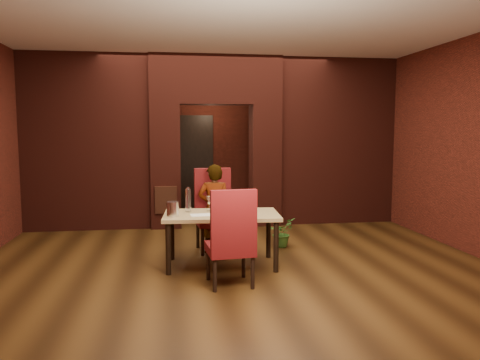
# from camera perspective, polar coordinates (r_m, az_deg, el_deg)

# --- Properties ---
(floor) EXTENTS (8.00, 8.00, 0.00)m
(floor) POSITION_cam_1_polar(r_m,az_deg,el_deg) (7.15, -1.38, -8.66)
(floor) COLOR #432910
(floor) RESTS_ON ground
(ceiling) EXTENTS (7.00, 8.00, 0.04)m
(ceiling) POSITION_cam_1_polar(r_m,az_deg,el_deg) (7.05, -1.45, 17.37)
(ceiling) COLOR silver
(ceiling) RESTS_ON ground
(wall_back) EXTENTS (7.00, 0.04, 3.20)m
(wall_back) POSITION_cam_1_polar(r_m,az_deg,el_deg) (10.90, -3.94, 4.91)
(wall_back) COLOR maroon
(wall_back) RESTS_ON ground
(wall_front) EXTENTS (7.00, 0.04, 3.20)m
(wall_front) POSITION_cam_1_polar(r_m,az_deg,el_deg) (2.99, 7.81, 1.82)
(wall_front) COLOR maroon
(wall_front) RESTS_ON ground
(wall_right) EXTENTS (0.04, 8.00, 3.20)m
(wall_right) POSITION_cam_1_polar(r_m,az_deg,el_deg) (8.12, 24.00, 4.01)
(wall_right) COLOR maroon
(wall_right) RESTS_ON ground
(pillar_left) EXTENTS (0.55, 0.55, 2.30)m
(pillar_left) POSITION_cam_1_polar(r_m,az_deg,el_deg) (8.89, -9.05, 1.69)
(pillar_left) COLOR maroon
(pillar_left) RESTS_ON ground
(pillar_right) EXTENTS (0.55, 0.55, 2.30)m
(pillar_right) POSITION_cam_1_polar(r_m,az_deg,el_deg) (9.06, 3.05, 1.84)
(pillar_right) COLOR maroon
(pillar_right) RESTS_ON ground
(lintel) EXTENTS (2.45, 0.55, 0.90)m
(lintel) POSITION_cam_1_polar(r_m,az_deg,el_deg) (8.95, -3.00, 12.04)
(lintel) COLOR maroon
(lintel) RESTS_ON ground
(wing_wall_left) EXTENTS (2.28, 0.35, 3.20)m
(wing_wall_left) POSITION_cam_1_polar(r_m,az_deg,el_deg) (9.00, -18.16, 4.38)
(wing_wall_left) COLOR maroon
(wing_wall_left) RESTS_ON ground
(wing_wall_right) EXTENTS (2.28, 0.35, 3.20)m
(wing_wall_right) POSITION_cam_1_polar(r_m,az_deg,el_deg) (9.42, 11.54, 4.62)
(wing_wall_right) COLOR maroon
(wing_wall_right) RESTS_ON ground
(vent_panel) EXTENTS (0.40, 0.03, 0.50)m
(vent_panel) POSITION_cam_1_polar(r_m,az_deg,el_deg) (8.66, -9.01, -2.42)
(vent_panel) COLOR #99492C
(vent_panel) RESTS_ON ground
(rear_door) EXTENTS (0.90, 0.08, 2.10)m
(rear_door) POSITION_cam_1_polar(r_m,az_deg,el_deg) (10.84, -6.01, 1.98)
(rear_door) COLOR black
(rear_door) RESTS_ON ground
(rear_door_frame) EXTENTS (1.02, 0.04, 2.22)m
(rear_door_frame) POSITION_cam_1_polar(r_m,az_deg,el_deg) (10.80, -6.00, 1.96)
(rear_door_frame) COLOR black
(rear_door_frame) RESTS_ON ground
(dining_table) EXTENTS (1.58, 0.96, 0.71)m
(dining_table) POSITION_cam_1_polar(r_m,az_deg,el_deg) (6.34, -2.27, -7.26)
(dining_table) COLOR tan
(dining_table) RESTS_ON ground
(chair_far) EXTENTS (0.61, 0.61, 1.24)m
(chair_far) POSITION_cam_1_polar(r_m,az_deg,el_deg) (7.05, -3.01, -3.72)
(chair_far) COLOR maroon
(chair_far) RESTS_ON ground
(chair_near) EXTENTS (0.57, 0.57, 1.16)m
(chair_near) POSITION_cam_1_polar(r_m,az_deg,el_deg) (5.53, -1.27, -6.89)
(chair_near) COLOR maroon
(chair_near) RESTS_ON ground
(person_seated) EXTENTS (0.52, 0.38, 1.32)m
(person_seated) POSITION_cam_1_polar(r_m,az_deg,el_deg) (6.96, -3.14, -3.50)
(person_seated) COLOR silver
(person_seated) RESTS_ON ground
(wine_glass_a) EXTENTS (0.08, 0.08, 0.21)m
(wine_glass_a) POSITION_cam_1_polar(r_m,az_deg,el_deg) (6.42, -3.76, -2.91)
(wine_glass_a) COLOR white
(wine_glass_a) RESTS_ON dining_table
(wine_glass_b) EXTENTS (0.08, 0.08, 0.19)m
(wine_glass_b) POSITION_cam_1_polar(r_m,az_deg,el_deg) (6.28, -2.13, -3.17)
(wine_glass_b) COLOR silver
(wine_glass_b) RESTS_ON dining_table
(wine_glass_c) EXTENTS (0.08, 0.08, 0.20)m
(wine_glass_c) POSITION_cam_1_polar(r_m,az_deg,el_deg) (6.19, 0.16, -3.27)
(wine_glass_c) COLOR white
(wine_glass_c) RESTS_ON dining_table
(tasting_sheet) EXTENTS (0.30, 0.23, 0.00)m
(tasting_sheet) POSITION_cam_1_polar(r_m,az_deg,el_deg) (6.15, -4.73, -4.27)
(tasting_sheet) COLOR white
(tasting_sheet) RESTS_ON dining_table
(wine_bucket) EXTENTS (0.16, 0.16, 0.19)m
(wine_bucket) POSITION_cam_1_polar(r_m,az_deg,el_deg) (6.09, -8.20, -3.53)
(wine_bucket) COLOR silver
(wine_bucket) RESTS_ON dining_table
(water_bottle) EXTENTS (0.08, 0.08, 0.34)m
(water_bottle) POSITION_cam_1_polar(r_m,az_deg,el_deg) (6.39, -6.34, -2.38)
(water_bottle) COLOR silver
(water_bottle) RESTS_ON dining_table
(potted_plant) EXTENTS (0.54, 0.54, 0.45)m
(potted_plant) POSITION_cam_1_polar(r_m,az_deg,el_deg) (7.40, 5.05, -6.37)
(potted_plant) COLOR #316121
(potted_plant) RESTS_ON ground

